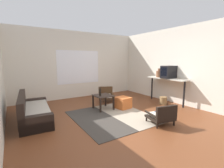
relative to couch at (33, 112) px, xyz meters
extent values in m
plane|color=brown|center=(1.99, -1.19, -0.22)|extent=(7.80, 7.80, 0.00)
cube|color=silver|center=(1.99, 1.87, 1.13)|extent=(5.60, 0.12, 2.70)
cube|color=white|center=(1.99, 1.80, 1.04)|extent=(1.78, 0.01, 1.35)
cube|color=silver|center=(4.65, -0.89, 1.13)|extent=(0.12, 6.60, 2.70)
cube|color=#38332D|center=(1.38, -0.92, -0.22)|extent=(1.01, 2.20, 0.01)
cube|color=gray|center=(2.38, -0.92, -0.22)|extent=(1.01, 2.20, 0.01)
cube|color=black|center=(0.06, -0.01, -0.10)|extent=(0.84, 1.92, 0.24)
cube|color=#B2A899|center=(0.09, -0.01, 0.07)|extent=(0.73, 1.73, 0.10)
cube|color=black|center=(-0.22, 0.02, 0.19)|extent=(0.29, 1.87, 0.58)
cube|color=black|center=(0.13, 0.84, -0.03)|extent=(0.70, 0.24, 0.38)
cube|color=black|center=(-0.01, -0.85, -0.03)|extent=(0.70, 0.24, 0.38)
cube|color=black|center=(2.00, -0.20, 0.23)|extent=(0.54, 0.58, 0.02)
cube|color=black|center=(1.77, 0.05, 0.00)|extent=(0.04, 0.04, 0.44)
cube|color=black|center=(2.23, 0.05, 0.00)|extent=(0.04, 0.04, 0.44)
cube|color=black|center=(1.77, -0.45, 0.00)|extent=(0.04, 0.04, 0.44)
cube|color=black|center=(2.23, -0.45, 0.00)|extent=(0.04, 0.04, 0.44)
cylinder|color=#472D19|center=(2.65, 0.21, -0.15)|extent=(0.04, 0.04, 0.15)
cylinder|color=#472D19|center=(2.23, 0.41, -0.15)|extent=(0.04, 0.04, 0.15)
cylinder|color=#472D19|center=(2.86, 0.65, -0.15)|extent=(0.04, 0.04, 0.15)
cylinder|color=#472D19|center=(2.44, 0.85, -0.15)|extent=(0.04, 0.04, 0.15)
cube|color=#472D19|center=(2.54, 0.53, -0.04)|extent=(0.74, 0.75, 0.05)
cube|color=silver|center=(2.62, 0.47, 0.01)|extent=(0.38, 0.53, 0.06)
cube|color=brown|center=(2.45, 0.55, 0.01)|extent=(0.38, 0.53, 0.06)
cube|color=#472D19|center=(2.65, 0.76, 0.14)|extent=(0.52, 0.30, 0.33)
cube|color=#472D19|center=(2.77, 0.42, 0.07)|extent=(0.28, 0.53, 0.04)
cube|color=#472D19|center=(2.32, 0.64, 0.07)|extent=(0.28, 0.53, 0.04)
cylinder|color=black|center=(2.44, -1.68, -0.16)|extent=(0.04, 0.04, 0.12)
cylinder|color=black|center=(2.91, -1.78, -0.16)|extent=(0.04, 0.04, 0.12)
cylinder|color=black|center=(2.34, -2.12, -0.16)|extent=(0.04, 0.04, 0.12)
cylinder|color=black|center=(2.81, -2.22, -0.16)|extent=(0.04, 0.04, 0.12)
cube|color=black|center=(2.63, -1.95, -0.07)|extent=(0.66, 0.64, 0.05)
cube|color=beige|center=(2.54, -1.91, -0.02)|extent=(0.28, 0.50, 0.06)
cube|color=#2D3856|center=(2.73, -1.95, -0.02)|extent=(0.28, 0.50, 0.06)
cube|color=black|center=(2.58, -2.18, 0.12)|extent=(0.56, 0.19, 0.34)
cube|color=black|center=(2.37, -1.89, 0.04)|extent=(0.16, 0.53, 0.04)
cube|color=black|center=(2.88, -2.01, 0.04)|extent=(0.16, 0.53, 0.04)
cube|color=#D1662D|center=(2.59, -0.46, -0.04)|extent=(0.48, 0.48, 0.37)
cube|color=beige|center=(4.33, -0.77, 0.67)|extent=(0.43, 1.52, 0.04)
cylinder|color=black|center=(4.33, -1.47, 0.22)|extent=(0.06, 0.06, 0.88)
cylinder|color=black|center=(4.33, -0.07, 0.22)|extent=(0.06, 0.06, 0.88)
cube|color=black|center=(4.33, -0.83, 0.91)|extent=(0.53, 0.33, 0.44)
cube|color=black|center=(4.07, -0.83, 0.93)|extent=(0.01, 0.26, 0.31)
cylinder|color=brown|center=(4.33, -0.41, 0.81)|extent=(0.24, 0.24, 0.23)
cylinder|color=brown|center=(4.33, -0.41, 0.97)|extent=(0.12, 0.12, 0.09)
cylinder|color=black|center=(1.89, -0.21, 0.34)|extent=(0.07, 0.07, 0.22)
cylinder|color=black|center=(1.89, -0.21, 0.48)|extent=(0.03, 0.03, 0.06)
cylinder|color=olive|center=(4.07, -0.87, -0.09)|extent=(0.25, 0.25, 0.27)
camera|label=1|loc=(-0.39, -4.44, 1.35)|focal=25.26mm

